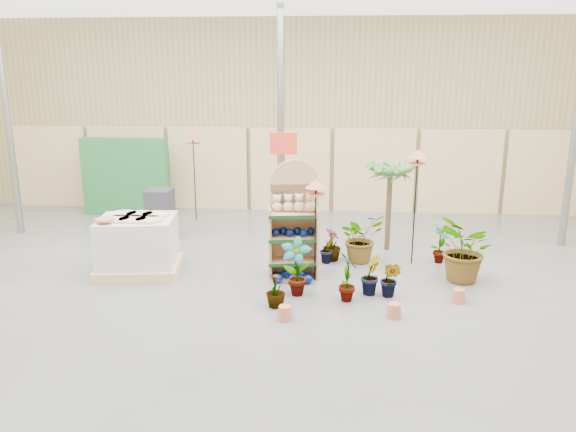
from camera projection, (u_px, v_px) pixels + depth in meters
name	position (u px, v px, depth m)	size (l,w,h in m)	color
room	(265.00, 147.00, 8.33)	(15.20, 12.10, 4.70)	#5B5B5B
display_shelf	(294.00, 223.00, 9.25)	(0.86, 0.61, 1.91)	tan
teddy_bears	(295.00, 204.00, 9.07)	(0.71, 0.19, 0.30)	beige
gazing_balls_shelf	(293.00, 232.00, 9.17)	(0.70, 0.24, 0.13)	#041555
gazing_balls_floor	(293.00, 277.00, 9.07)	(0.63, 0.39, 0.15)	#041555
pallet_stack	(138.00, 245.00, 9.38)	(1.47, 1.28, 0.99)	#D3B17E
charcoal_planters	(160.00, 214.00, 11.34)	(0.50, 0.50, 1.00)	#27272D
trellis_stock	(126.00, 177.00, 13.10)	(2.00, 0.30, 1.80)	#247234
offer_sign	(284.00, 166.00, 10.49)	(0.50, 0.08, 2.20)	gray
bird_table_front	(316.00, 187.00, 8.76)	(0.34, 0.34, 1.67)	black
bird_table_right	(418.00, 158.00, 9.45)	(0.34, 0.34, 2.02)	black
bird_table_back	(193.00, 139.00, 12.40)	(0.34, 0.34, 1.98)	black
palm	(390.00, 170.00, 10.33)	(0.70, 0.70, 1.79)	brown
potted_plant_0	(296.00, 267.00, 8.43)	(0.47, 0.32, 0.90)	#4A7C39
potted_plant_1	(370.00, 275.00, 8.52)	(0.33, 0.27, 0.61)	#4A7C39
potted_plant_4	(440.00, 243.00, 9.88)	(0.38, 0.26, 0.72)	#4A7C39
potted_plant_5	(328.00, 249.00, 9.91)	(0.28, 0.23, 0.51)	#4A7C39
potted_plant_6	(361.00, 237.00, 9.94)	(0.79, 0.69, 0.88)	#4A7C39
potted_plant_7	(276.00, 290.00, 8.06)	(0.29, 0.29, 0.51)	#4A7C39
potted_plant_8	(348.00, 276.00, 8.21)	(0.42, 0.28, 0.80)	#4A7C39
potted_plant_9	(390.00, 279.00, 8.40)	(0.31, 0.25, 0.57)	#4A7C39
potted_plant_10	(466.00, 250.00, 8.93)	(0.97, 0.84, 1.08)	#4A7C39
potted_plant_11	(332.00, 245.00, 10.03)	(0.33, 0.33, 0.58)	#4A7C39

